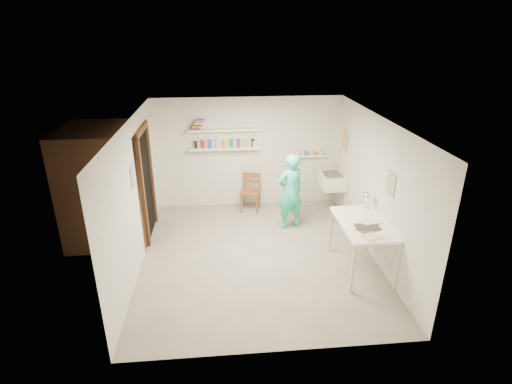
{
  "coord_description": "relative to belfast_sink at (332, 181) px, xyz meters",
  "views": [
    {
      "loc": [
        -0.61,
        -6.02,
        3.75
      ],
      "look_at": [
        0.0,
        0.4,
        1.05
      ],
      "focal_mm": 28.0,
      "sensor_mm": 36.0,
      "label": 1
    }
  ],
  "objects": [
    {
      "name": "poster_right_b",
      "position": [
        0.24,
        -2.25,
        0.8
      ],
      "size": [
        0.01,
        0.3,
        0.38
      ],
      "primitive_type": "cube",
      "color": "#3F724C",
      "rests_on": "wall_right"
    },
    {
      "name": "book_stack",
      "position": [
        -2.79,
        0.43,
        1.16
      ],
      "size": [
        0.3,
        0.14,
        0.2
      ],
      "color": "red",
      "rests_on": "shelf_upper"
    },
    {
      "name": "door_jamb_near",
      "position": [
        -3.72,
        -1.15,
        0.3
      ],
      "size": [
        0.06,
        0.1,
        2.0
      ],
      "primitive_type": "cube",
      "color": "brown",
      "rests_on": "ground"
    },
    {
      "name": "wall_front",
      "position": [
        -1.75,
        -3.96,
        0.5
      ],
      "size": [
        4.0,
        0.02,
        2.4
      ],
      "primitive_type": "cube",
      "color": "silver",
      "rests_on": "ground"
    },
    {
      "name": "floor",
      "position": [
        -1.75,
        -1.7,
        -0.71
      ],
      "size": [
        4.0,
        4.5,
        0.02
      ],
      "primitive_type": "cube",
      "color": "slate",
      "rests_on": "ground"
    },
    {
      "name": "shelf_lower",
      "position": [
        -2.25,
        0.43,
        0.65
      ],
      "size": [
        1.5,
        0.22,
        0.03
      ],
      "primitive_type": "cube",
      "color": "white",
      "rests_on": "wall_back"
    },
    {
      "name": "wooden_chair",
      "position": [
        -1.73,
        0.2,
        -0.26
      ],
      "size": [
        0.49,
        0.48,
        0.87
      ],
      "primitive_type": "cube",
      "rotation": [
        0.0,
        0.0,
        -0.25
      ],
      "color": "brown",
      "rests_on": "ground"
    },
    {
      "name": "papers",
      "position": [
        -0.11,
        -2.27,
        0.17
      ],
      "size": [
        0.3,
        0.22,
        0.02
      ],
      "color": "silver",
      "rests_on": "work_table"
    },
    {
      "name": "wall_clock",
      "position": [
        -0.94,
        -0.45,
        0.31
      ],
      "size": [
        0.27,
        0.13,
        0.27
      ],
      "primitive_type": "cylinder",
      "rotation": [
        1.57,
        0.0,
        0.36
      ],
      "color": "#F1F1A4",
      "rests_on": "man"
    },
    {
      "name": "door_jamb_far",
      "position": [
        -3.72,
        -0.15,
        0.3
      ],
      "size": [
        0.06,
        0.1,
        2.0
      ],
      "primitive_type": "cube",
      "color": "brown",
      "rests_on": "ground"
    },
    {
      "name": "ledge_shelf",
      "position": [
        -0.4,
        0.47,
        0.42
      ],
      "size": [
        0.7,
        0.14,
        0.03
      ],
      "primitive_type": "cube",
      "color": "white",
      "rests_on": "wall_back"
    },
    {
      "name": "shelf_upper",
      "position": [
        -2.25,
        0.43,
        1.05
      ],
      "size": [
        1.5,
        0.22,
        0.03
      ],
      "primitive_type": "cube",
      "color": "white",
      "rests_on": "wall_back"
    },
    {
      "name": "desk_lamp",
      "position": [
        0.1,
        -1.75,
        0.38
      ],
      "size": [
        0.16,
        0.16,
        0.16
      ],
      "primitive_type": "sphere",
      "color": "white",
      "rests_on": "work_table"
    },
    {
      "name": "corridor_box",
      "position": [
        -4.45,
        -0.65,
        0.35
      ],
      "size": [
        1.4,
        1.5,
        2.1
      ],
      "primitive_type": "cube",
      "color": "brown",
      "rests_on": "ground"
    },
    {
      "name": "doorway_recess",
      "position": [
        -3.74,
        -0.65,
        0.3
      ],
      "size": [
        0.02,
        0.9,
        2.0
      ],
      "primitive_type": "cube",
      "color": "black",
      "rests_on": "wall_left"
    },
    {
      "name": "poster_right_a",
      "position": [
        0.24,
        0.1,
        0.85
      ],
      "size": [
        0.01,
        0.34,
        0.42
      ],
      "primitive_type": "cube",
      "color": "#995933",
      "rests_on": "wall_right"
    },
    {
      "name": "man",
      "position": [
        -1.02,
        -0.65,
        0.06
      ],
      "size": [
        0.65,
        0.53,
        1.52
      ],
      "primitive_type": "imported",
      "rotation": [
        0.0,
        0.0,
        3.5
      ],
      "color": "#28C8AB",
      "rests_on": "ground"
    },
    {
      "name": "wall_left",
      "position": [
        -3.76,
        -1.7,
        0.5
      ],
      "size": [
        0.02,
        4.5,
        2.4
      ],
      "primitive_type": "cube",
      "color": "silver",
      "rests_on": "ground"
    },
    {
      "name": "ceiling",
      "position": [
        -1.75,
        -1.7,
        1.71
      ],
      "size": [
        4.0,
        4.5,
        0.02
      ],
      "primitive_type": "cube",
      "color": "silver",
      "rests_on": "wall_back"
    },
    {
      "name": "work_table",
      "position": [
        -0.11,
        -2.27,
        -0.27
      ],
      "size": [
        0.78,
        1.29,
        0.86
      ],
      "primitive_type": "cube",
      "color": "white",
      "rests_on": "ground"
    },
    {
      "name": "spray_cans",
      "position": [
        -2.25,
        0.43,
        0.75
      ],
      "size": [
        1.31,
        0.06,
        0.17
      ],
      "color": "black",
      "rests_on": "shelf_lower"
    },
    {
      "name": "wall_back",
      "position": [
        -1.75,
        0.56,
        0.5
      ],
      "size": [
        4.0,
        0.02,
        2.4
      ],
      "primitive_type": "cube",
      "color": "silver",
      "rests_on": "ground"
    },
    {
      "name": "belfast_sink",
      "position": [
        0.0,
        0.0,
        0.0
      ],
      "size": [
        0.48,
        0.6,
        0.3
      ],
      "primitive_type": "cube",
      "color": "white",
      "rests_on": "wall_right"
    },
    {
      "name": "poster_left",
      "position": [
        -3.74,
        -1.65,
        0.85
      ],
      "size": [
        0.01,
        0.28,
        0.36
      ],
      "primitive_type": "cube",
      "color": "#334C7F",
      "rests_on": "wall_left"
    },
    {
      "name": "door_lintel",
      "position": [
        -3.72,
        -0.65,
        1.35
      ],
      "size": [
        0.06,
        1.05,
        0.1
      ],
      "primitive_type": "cube",
      "color": "brown",
      "rests_on": "wall_left"
    },
    {
      "name": "wall_right",
      "position": [
        0.26,
        -1.7,
        0.5
      ],
      "size": [
        0.02,
        4.5,
        2.4
      ],
      "primitive_type": "cube",
      "color": "silver",
      "rests_on": "ground"
    },
    {
      "name": "ledge_pots",
      "position": [
        -0.4,
        0.47,
        0.48
      ],
      "size": [
        0.48,
        0.07,
        0.09
      ],
      "color": "silver",
      "rests_on": "ledge_shelf"
    }
  ]
}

